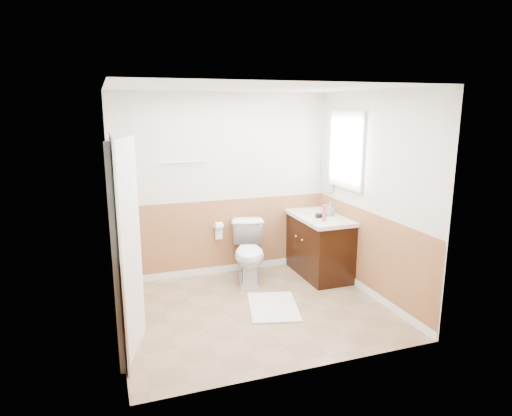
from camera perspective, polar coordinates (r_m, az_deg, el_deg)
name	(u,v)px	position (r m, az deg, el deg)	size (l,w,h in m)	color
floor	(255,309)	(5.34, -0.13, -12.79)	(3.00, 3.00, 0.00)	#8C7051
ceiling	(255,87)	(4.81, -0.14, 15.13)	(3.00, 3.00, 0.00)	white
wall_back	(224,185)	(6.14, -4.13, 2.90)	(3.00, 3.00, 0.00)	silver
wall_front	(306,236)	(3.76, 6.41, -3.59)	(3.00, 3.00, 0.00)	silver
wall_left	(113,215)	(4.66, -17.81, -0.90)	(3.00, 3.00, 0.00)	silver
wall_right	(372,196)	(5.59, 14.55, 1.52)	(3.00, 3.00, 0.00)	silver
wainscot_back	(225,238)	(6.31, -3.99, -3.85)	(3.00, 3.00, 0.00)	#9E653F
wainscot_front	(303,318)	(4.05, 6.06, -13.79)	(3.00, 3.00, 0.00)	#9E653F
wainscot_left	(119,286)	(4.89, -17.06, -9.46)	(2.60, 2.60, 0.00)	#9E653F
wainscot_right	(367,255)	(5.77, 14.03, -5.80)	(2.60, 2.60, 0.00)	#9E653F
toilet	(249,253)	(5.99, -0.84, -5.74)	(0.44, 0.78, 0.80)	white
bath_mat	(273,307)	(5.37, 2.22, -12.49)	(0.55, 0.80, 0.02)	white
vanity_cabinet	(319,246)	(6.31, 7.98, -4.88)	(0.55, 1.10, 0.80)	black
vanity_knob_left	(302,240)	(6.05, 5.93, -4.11)	(0.03, 0.03, 0.03)	silver
vanity_knob_right	(296,236)	(6.23, 5.14, -3.61)	(0.03, 0.03, 0.03)	silver
countertop	(319,217)	(6.19, 8.02, -1.14)	(0.60, 1.15, 0.05)	silver
sink_basin	(315,212)	(6.32, 7.49, -0.52)	(0.36, 0.36, 0.02)	silver
faucet	(326,207)	(6.39, 8.95, 0.13)	(0.02, 0.02, 0.14)	white
lotion_bottle	(324,213)	(5.84, 8.72, -0.65)	(0.05, 0.05, 0.22)	#DB3866
soap_dispenser	(330,209)	(6.16, 9.47, -0.12)	(0.09, 0.09, 0.19)	#939AA6
hair_dryer_body	(321,215)	(6.04, 8.28, -0.91)	(0.07, 0.07, 0.14)	black
hair_dryer_handle	(318,217)	(6.06, 7.89, -1.14)	(0.03, 0.03, 0.07)	black
mirror_panel	(327,161)	(6.46, 9.10, 5.95)	(0.02, 0.35, 0.90)	silver
window_frame	(346,150)	(6.00, 11.45, 7.25)	(0.04, 0.80, 1.00)	white
window_glass	(347,150)	(6.00, 11.58, 7.25)	(0.01, 0.70, 0.90)	white
door	(128,250)	(4.29, -16.06, -5.14)	(0.05, 0.80, 2.04)	white
door_frame	(119,250)	(4.29, -17.09, -5.09)	(0.02, 0.92, 2.10)	white
door_knob	(132,246)	(4.63, -15.53, -4.69)	(0.06, 0.06, 0.06)	silver
towel_bar	(184,162)	(5.92, -9.22, 5.82)	(0.02, 0.02, 0.62)	silver
tp_holder_bar	(219,226)	(6.17, -4.77, -2.30)	(0.02, 0.02, 0.14)	silver
tp_roll	(219,226)	(6.17, -4.77, -2.30)	(0.11, 0.11, 0.10)	white
tp_sheet	(219,234)	(6.20, -4.75, -3.28)	(0.10, 0.01, 0.16)	white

